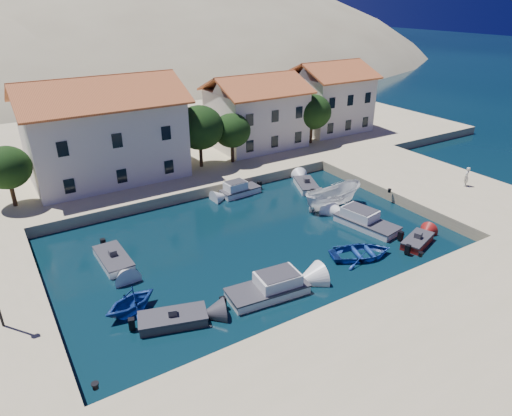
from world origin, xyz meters
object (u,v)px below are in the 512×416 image
Objects in this scene: building_right at (329,95)px; pedestrian at (466,177)px; cabin_cruiser_south at (268,289)px; boat_east at (332,207)px; rowboat_south at (361,256)px; building_left at (103,127)px; cabin_cruiser_east at (367,222)px; building_mid at (256,110)px.

pedestrian is at bearing -95.07° from building_right.
cabin_cruiser_south is 14.75m from boat_east.
building_left is at bearing 45.04° from rowboat_south.
boat_east is at bearing -128.64° from building_right.
building_right is 27.37m from cabin_cruiser_east.
building_left reaches higher than cabin_cruiser_south.
building_right is at bearing -121.61° from pedestrian.
rowboat_south is at bearing -125.30° from building_right.
cabin_cruiser_east reaches higher than boat_east.
boat_east is (0.15, 4.52, -0.48)m from cabin_cruiser_east.
building_right is at bearing -16.41° from rowboat_south.
rowboat_south is 16.71m from pedestrian.
building_left reaches higher than building_right.
building_right is (12.00, 1.00, 0.25)m from building_mid.
cabin_cruiser_south is at bearing 111.16° from rowboat_south.
pedestrian is (24.76, 3.50, 1.46)m from cabin_cruiser_south.
building_right is 32.13m from rowboat_south.
boat_east is at bearing -12.72° from cabin_cruiser_east.
building_mid is 24.09m from pedestrian.
building_mid is 1.11× the size of building_right.
building_right is 2.02× the size of rowboat_south.
rowboat_south is 4.94m from cabin_cruiser_east.
building_left is 27.21m from rowboat_south.
rowboat_south is 0.82× the size of cabin_cruiser_east.
building_left reaches higher than pedestrian.
building_left is 1.40× the size of building_mid.
building_left is 2.69× the size of cabin_cruiser_south.
pedestrian is at bearing 13.54° from cabin_cruiser_south.
cabin_cruiser_south is (-14.77, -25.18, -4.75)m from building_mid.
building_left is at bearing -62.99° from pedestrian.
building_mid is at bearing 4.67° from rowboat_south.
building_left is 7.85× the size of pedestrian.
building_left is at bearing 25.99° from cabin_cruiser_east.
boat_east is at bearing -45.96° from building_left.
building_right is (30.00, 2.00, -0.46)m from building_left.
pedestrian reaches higher than boat_east.
cabin_cruiser_east is at bearing -179.21° from boat_east.
building_mid reaches higher than cabin_cruiser_south.
cabin_cruiser_south is 12.68m from cabin_cruiser_east.
building_mid is 18.03m from boat_east.
building_mid is (18.00, 1.00, -0.71)m from building_left.
cabin_cruiser_east is 4.55m from boat_east.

